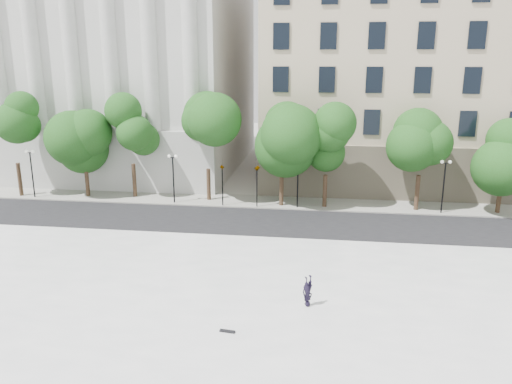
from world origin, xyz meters
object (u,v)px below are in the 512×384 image
Objects in this scene: person_lying at (307,302)px; skateboard at (227,331)px; traffic_light_east at (257,165)px; traffic_light_west at (222,165)px.

person_lying reaches higher than skateboard.
traffic_light_east is at bearing 101.04° from skateboard.
traffic_light_east is 18.89m from person_lying.
traffic_light_east is at bearing 63.14° from person_lying.
person_lying is (7.94, -17.97, -2.99)m from traffic_light_west.
traffic_light_west is 2.58× the size of person_lying.
traffic_light_west is 21.64m from skateboard.
person_lying is 2.26× the size of skateboard.
traffic_light_east is at bearing 0.00° from traffic_light_west.
traffic_light_west is at bearing 180.00° from traffic_light_east.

